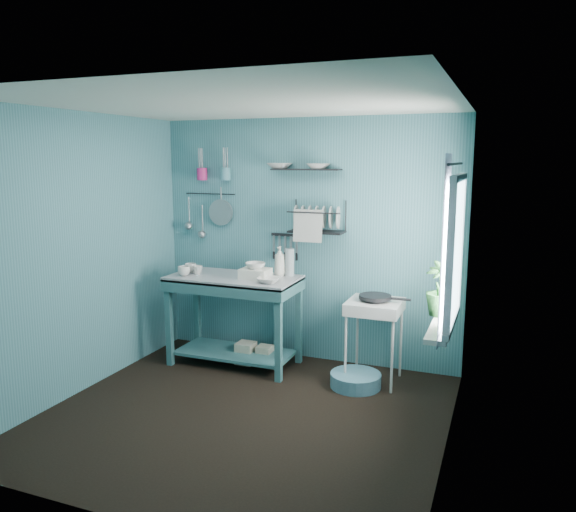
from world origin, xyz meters
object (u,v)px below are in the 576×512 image
(hotplate_stand, at_px, (374,341))
(storage_tin_small, at_px, (265,355))
(utensil_cup_teal, at_px, (225,174))
(potted_plant, at_px, (441,288))
(mug_right, at_px, (191,268))
(mug_mid, at_px, (198,270))
(floor_basin, at_px, (356,380))
(mug_left, at_px, (184,271))
(frying_pan, at_px, (375,297))
(storage_tin_large, at_px, (246,353))
(utensil_cup_magenta, at_px, (202,174))
(wash_tub, at_px, (255,274))
(water_bottle, at_px, (290,262))
(work_counter, at_px, (234,320))
(soap_bottle, at_px, (280,261))
(dish_rack, at_px, (317,217))
(colander, at_px, (221,212))

(hotplate_stand, relative_size, storage_tin_small, 3.93)
(utensil_cup_teal, xyz_separation_m, potted_plant, (2.34, -0.76, -0.88))
(utensil_cup_teal, bearing_deg, mug_right, -120.05)
(utensil_cup_teal, height_order, storage_tin_small, utensil_cup_teal)
(mug_mid, distance_m, floor_basin, 1.92)
(mug_left, bearing_deg, frying_pan, 6.73)
(storage_tin_large, bearing_deg, utensil_cup_magenta, 152.92)
(hotplate_stand, xyz_separation_m, potted_plant, (0.63, -0.44, 0.66))
(wash_tub, relative_size, water_bottle, 1.00)
(frying_pan, xyz_separation_m, storage_tin_small, (-1.13, 0.01, -0.72))
(hotplate_stand, height_order, frying_pan, frying_pan)
(mug_right, relative_size, storage_tin_small, 0.61)
(storage_tin_large, relative_size, storage_tin_small, 1.10)
(mug_right, height_order, potted_plant, potted_plant)
(work_counter, distance_m, mug_left, 0.72)
(wash_tub, distance_m, potted_plant, 1.85)
(mug_mid, bearing_deg, potted_plant, -7.28)
(storage_tin_small, bearing_deg, mug_mid, -168.37)
(soap_bottle, distance_m, dish_rack, 0.58)
(frying_pan, bearing_deg, mug_left, -173.27)
(frying_pan, bearing_deg, hotplate_stand, 0.00)
(utensil_cup_teal, bearing_deg, mug_left, -110.44)
(utensil_cup_teal, distance_m, potted_plant, 2.61)
(frying_pan, distance_m, dish_rack, 1.00)
(water_bottle, xyz_separation_m, storage_tin_large, (-0.42, -0.17, -0.95))
(soap_bottle, height_order, storage_tin_large, soap_bottle)
(mug_right, relative_size, utensil_cup_teal, 0.95)
(colander, distance_m, floor_basin, 2.28)
(mug_left, distance_m, utensil_cup_magenta, 1.10)
(potted_plant, distance_m, storage_tin_large, 2.22)
(utensil_cup_magenta, distance_m, storage_tin_small, 2.04)
(colander, height_order, potted_plant, colander)
(mug_left, relative_size, utensil_cup_magenta, 0.95)
(frying_pan, xyz_separation_m, potted_plant, (0.63, -0.44, 0.23))
(potted_plant, bearing_deg, storage_tin_large, 167.87)
(soap_bottle, height_order, colander, colander)
(frying_pan, distance_m, floor_basin, 0.79)
(mug_right, bearing_deg, dish_rack, 14.90)
(mug_mid, height_order, storage_tin_small, mug_mid)
(frying_pan, bearing_deg, water_bottle, 170.40)
(hotplate_stand, distance_m, utensil_cup_teal, 2.32)
(work_counter, height_order, mug_left, mug_left)
(water_bottle, distance_m, potted_plant, 1.66)
(work_counter, bearing_deg, storage_tin_small, 17.34)
(water_bottle, distance_m, utensil_cup_teal, 1.19)
(mug_left, xyz_separation_m, utensil_cup_teal, (0.20, 0.55, 0.96))
(colander, bearing_deg, mug_mid, -92.89)
(mug_right, relative_size, potted_plant, 0.28)
(soap_bottle, height_order, dish_rack, dish_rack)
(mug_mid, bearing_deg, mug_left, -135.00)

